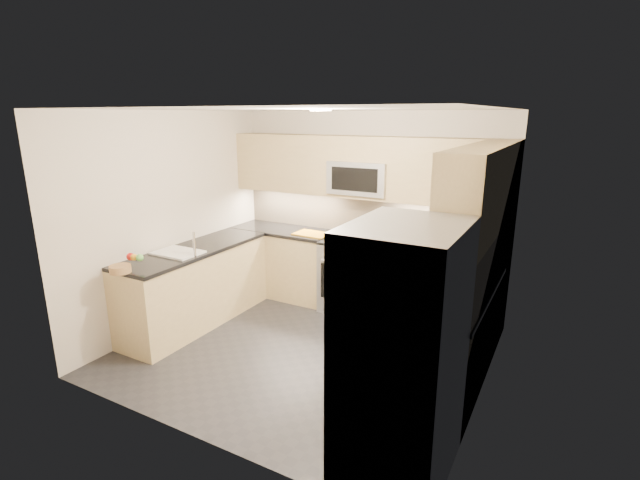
{
  "coord_description": "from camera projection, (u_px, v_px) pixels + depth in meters",
  "views": [
    {
      "loc": [
        2.31,
        -3.85,
        2.45
      ],
      "look_at": [
        0.0,
        0.35,
        1.15
      ],
      "focal_mm": 26.0,
      "sensor_mm": 36.0,
      "label": 1
    }
  ],
  "objects": [
    {
      "name": "fridge_handle_left",
      "position": [
        340.0,
        347.0,
        3.09
      ],
      "size": [
        0.02,
        0.02,
        1.2
      ],
      "primitive_type": "cylinder",
      "color": "#B2B5BA",
      "rests_on": "refrigerator"
    },
    {
      "name": "base_cab_right",
      "position": [
        451.0,
        338.0,
        4.28
      ],
      "size": [
        0.6,
        1.7,
        0.9
      ],
      "primitive_type": "cube",
      "color": "tan",
      "rests_on": "floor"
    },
    {
      "name": "wall_back",
      "position": [
        366.0,
        210.0,
        6.0
      ],
      "size": [
        3.6,
        0.02,
        2.5
      ],
      "primitive_type": "cube",
      "color": "beige",
      "rests_on": "floor"
    },
    {
      "name": "dish_towel_blue",
      "position": [
        358.0,
        280.0,
        5.5
      ],
      "size": [
        0.19,
        0.06,
        0.37
      ],
      "primitive_type": "cube",
      "rotation": [
        0.0,
        0.0,
        0.25
      ],
      "color": "#375397",
      "rests_on": "oven_handle"
    },
    {
      "name": "countertop_right",
      "position": [
        455.0,
        291.0,
        4.16
      ],
      "size": [
        0.63,
        1.7,
        0.04
      ],
      "primitive_type": "cube",
      "color": "black",
      "rests_on": "base_cab_right"
    },
    {
      "name": "wall_front",
      "position": [
        188.0,
        289.0,
        3.29
      ],
      "size": [
        3.6,
        0.02,
        2.5
      ],
      "primitive_type": "cube",
      "color": "beige",
      "rests_on": "floor"
    },
    {
      "name": "faucet",
      "position": [
        194.0,
        244.0,
        5.05
      ],
      "size": [
        0.03,
        0.03,
        0.28
      ],
      "primitive_type": "cylinder",
      "color": "silver",
      "rests_on": "countertop_peninsula"
    },
    {
      "name": "utensil_bowl",
      "position": [
        485.0,
        250.0,
        5.05
      ],
      "size": [
        0.35,
        0.35,
        0.17
      ],
      "primitive_type": "cylinder",
      "rotation": [
        0.0,
        0.0,
        -0.22
      ],
      "color": "#57C454",
      "rests_on": "countertop_back_right"
    },
    {
      "name": "fridge_handle_right",
      "position": [
        362.0,
        326.0,
        3.4
      ],
      "size": [
        0.02,
        0.02,
        1.2
      ],
      "primitive_type": "cylinder",
      "color": "#B2B5BA",
      "rests_on": "refrigerator"
    },
    {
      "name": "oven_handle",
      "position": [
        343.0,
        264.0,
        5.56
      ],
      "size": [
        0.6,
        0.02,
        0.02
      ],
      "primitive_type": "cylinder",
      "rotation": [
        0.0,
        1.57,
        0.0
      ],
      "color": "#B2B5BA",
      "rests_on": "gas_range"
    },
    {
      "name": "upper_cab_right",
      "position": [
        482.0,
        190.0,
        3.97
      ],
      "size": [
        0.35,
        1.95,
        0.75
      ],
      "primitive_type": "cube",
      "color": "tan",
      "rests_on": "wall_right"
    },
    {
      "name": "cutting_board",
      "position": [
        312.0,
        234.0,
        6.04
      ],
      "size": [
        0.46,
        0.33,
        0.01
      ],
      "primitive_type": "cube",
      "rotation": [
        0.0,
        0.0,
        -0.03
      ],
      "color": "orange",
      "rests_on": "countertop_back_left"
    },
    {
      "name": "backsplash_back",
      "position": [
        366.0,
        215.0,
        6.01
      ],
      "size": [
        3.6,
        0.01,
        0.51
      ],
      "primitive_type": "cube",
      "color": "tan",
      "rests_on": "wall_back"
    },
    {
      "name": "dish_towel_check",
      "position": [
        333.0,
        276.0,
        5.65
      ],
      "size": [
        0.16,
        0.02,
        0.31
      ],
      "primitive_type": "cube",
      "rotation": [
        0.0,
        0.0,
        -0.01
      ],
      "color": "silver",
      "rests_on": "oven_handle"
    },
    {
      "name": "gas_range",
      "position": [
        355.0,
        276.0,
        5.93
      ],
      "size": [
        0.76,
        0.65,
        0.91
      ],
      "primitive_type": "cube",
      "color": "gray",
      "rests_on": "floor"
    },
    {
      "name": "oven_door_glass",
      "position": [
        343.0,
        284.0,
        5.65
      ],
      "size": [
        0.62,
        0.02,
        0.45
      ],
      "primitive_type": "cube",
      "color": "black",
      "rests_on": "gas_range"
    },
    {
      "name": "fruit_apple",
      "position": [
        130.0,
        257.0,
        4.71
      ],
      "size": [
        0.08,
        0.08,
        0.08
      ],
      "primitive_type": "sphere",
      "color": "#B41814",
      "rests_on": "fruit_basket"
    },
    {
      "name": "base_cab_back_left",
      "position": [
        284.0,
        263.0,
        6.46
      ],
      "size": [
        1.42,
        0.6,
        0.9
      ],
      "primitive_type": "cube",
      "color": "tan",
      "rests_on": "floor"
    },
    {
      "name": "range_cooktop",
      "position": [
        355.0,
        241.0,
        5.81
      ],
      "size": [
        0.76,
        0.65,
        0.03
      ],
      "primitive_type": "cube",
      "color": "black",
      "rests_on": "gas_range"
    },
    {
      "name": "upper_cab_back",
      "position": [
        362.0,
        167.0,
        5.7
      ],
      "size": [
        3.6,
        0.35,
        0.75
      ],
      "primitive_type": "cube",
      "color": "tan",
      "rests_on": "wall_back"
    },
    {
      "name": "fruit_pear",
      "position": [
        140.0,
        258.0,
        4.67
      ],
      "size": [
        0.08,
        0.08,
        0.08
      ],
      "primitive_type": "sphere",
      "color": "#5CAE4A",
      "rests_on": "fruit_basket"
    },
    {
      "name": "microwave_door",
      "position": [
        354.0,
        179.0,
        5.54
      ],
      "size": [
        0.6,
        0.01,
        0.28
      ],
      "primitive_type": "cube",
      "color": "black",
      "rests_on": "microwave"
    },
    {
      "name": "countertop_back_left",
      "position": [
        284.0,
        230.0,
        6.34
      ],
      "size": [
        1.42,
        0.63,
        0.04
      ],
      "primitive_type": "cube",
      "color": "black",
      "rests_on": "base_cab_back_left"
    },
    {
      "name": "wall_right",
      "position": [
        491.0,
        266.0,
        3.81
      ],
      "size": [
        0.02,
        3.2,
        2.5
      ],
      "primitive_type": "cube",
      "color": "beige",
      "rests_on": "floor"
    },
    {
      "name": "fruit_basket",
      "position": [
        120.0,
        269.0,
        4.57
      ],
      "size": [
        0.27,
        0.27,
        0.07
      ],
      "primitive_type": "cylinder",
      "rotation": [
        0.0,
        0.0,
        0.4
      ],
      "color": "#A87E4E",
      "rests_on": "countertop_peninsula"
    },
    {
      "name": "sink_basin",
      "position": [
        178.0,
        258.0,
        5.23
      ],
      "size": [
        0.52,
        0.38,
        0.16
      ],
      "primitive_type": "cube",
      "color": "white",
      "rests_on": "base_cab_peninsula"
    },
    {
      "name": "refrigerator",
      "position": [
        402.0,
        355.0,
        3.09
      ],
      "size": [
        0.7,
        0.9,
        1.8
      ],
      "primitive_type": "cube",
      "color": "#A0A2A7",
      "rests_on": "floor"
    },
    {
      "name": "wall_left",
      "position": [
        173.0,
        219.0,
        5.48
      ],
      "size": [
        0.02,
        3.2,
        2.5
      ],
      "primitive_type": "cube",
      "color": "beige",
      "rests_on": "floor"
    },
    {
      "name": "microwave",
      "position": [
        361.0,
        178.0,
        5.71
      ],
      "size": [
        0.76,
        0.4,
        0.4
      ],
      "primitive_type": "cube",
      "color": "#ACAEB4",
      "rests_on": "upper_cab_back"
    },
    {
      "name": "fruit_orange",
      "position": [
        134.0,
        257.0,
        4.69
      ],
      "size": [
        0.07,
        0.07,
        0.07
      ],
      "primitive_type": "sphere",
      "color": "orange",
      "rests_on": "fruit_basket"
    },
    {
      "name": "floor",
      "position": [
        304.0,
        351.0,
        4.97
      ],
      "size": [
        3.6,
        3.2,
        0.0
      ],
      "primitive_type": "cube",
      "color": "#26262C",
      "rests_on": "ground"
    },
    {
      "name": "base_cab_back_right",
      "position": [
        440.0,
        291.0,
        5.44
      ],
      "size": [
        1.42,
        0.6,
        0.9
      ],
      "primitive_type": "cube",
      "color": "tan",
      "rests_on": "floor"
    },
    {
      "name": "backsplash_right",
      "position": [
        498.0,
        258.0,
        4.2
      ],
      "size": [
        0.01,
        2.3,
        0.51
      ],
      "primitive_type": "cube",
      "color": "tan",
      "rests_on": "wall_right"
    },
    {
      "name": "ceiling",
      "position": [
        302.0,
        109.0,
        4.32
      ],
      "size": [
        3.6,
        3.2,
        0.02
      ],
      "primitive_type": "cube",
      "color": "beige",
      "rests_on": "wall_back"
    },
    {
      "name": "countertop_back_right",
      "position": [
        443.0,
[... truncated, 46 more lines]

